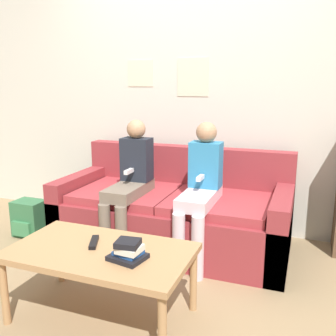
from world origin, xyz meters
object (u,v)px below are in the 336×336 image
object	(u,v)px
person_left	(130,180)
backpack	(29,218)
couch	(174,214)
person_right	(200,187)
coffee_table	(100,256)
tv_remote	(94,242)

from	to	relation	value
person_left	backpack	size ratio (longest dim) A/B	3.30
couch	person_right	xyz separation A→B (m)	(0.29, -0.21, 0.32)
couch	coffee_table	bearing A→B (deg)	-92.15
coffee_table	tv_remote	size ratio (longest dim) A/B	6.07
person_right	backpack	size ratio (longest dim) A/B	3.31
couch	backpack	distance (m)	1.32
tv_remote	backpack	distance (m)	1.44
couch	coffee_table	xyz separation A→B (m)	(-0.04, -1.12, 0.11)
person_right	tv_remote	size ratio (longest dim) A/B	6.21
couch	backpack	xyz separation A→B (m)	(-1.29, -0.29, -0.11)
coffee_table	backpack	distance (m)	1.52
person_left	backpack	xyz separation A→B (m)	(-0.98, -0.08, -0.43)
backpack	couch	bearing A→B (deg)	12.53
person_left	person_right	bearing A→B (deg)	0.10
couch	tv_remote	xyz separation A→B (m)	(-0.11, -1.07, 0.17)
tv_remote	backpack	xyz separation A→B (m)	(-1.17, 0.78, -0.28)
coffee_table	backpack	xyz separation A→B (m)	(-1.24, 0.84, -0.23)
coffee_table	backpack	bearing A→B (deg)	146.10
couch	person_left	world-z (taller)	person_left
person_right	coffee_table	bearing A→B (deg)	-109.86
coffee_table	person_left	distance (m)	0.97
person_left	tv_remote	distance (m)	0.90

